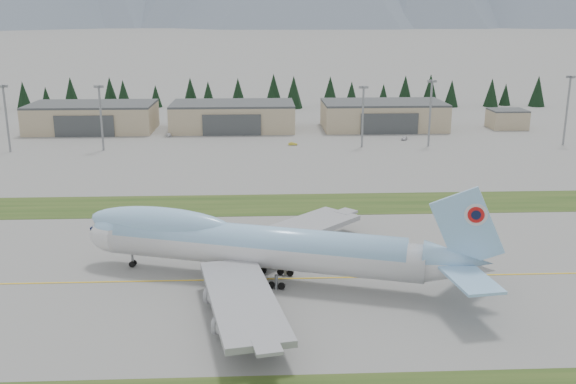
{
  "coord_description": "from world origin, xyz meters",
  "views": [
    {
      "loc": [
        -5.0,
        -103.51,
        44.65
      ],
      "look_at": [
        1.13,
        27.66,
        8.0
      ],
      "focal_mm": 40.0,
      "sensor_mm": 36.0,
      "label": 1
    }
  ],
  "objects_px": {
    "service_vehicle_a": "(169,136)",
    "hangar_left": "(93,117)",
    "hangar_center": "(233,116)",
    "boeing_747_freighter": "(257,245)",
    "service_vehicle_b": "(293,145)",
    "hangar_right": "(383,115)",
    "service_vehicle_c": "(404,140)"
  },
  "relations": [
    {
      "from": "hangar_right",
      "to": "service_vehicle_a",
      "type": "relative_size",
      "value": 12.21
    },
    {
      "from": "boeing_747_freighter",
      "to": "hangar_center",
      "type": "xyz_separation_m",
      "value": [
        -9.58,
        150.01,
        -0.95
      ]
    },
    {
      "from": "hangar_center",
      "to": "service_vehicle_a",
      "type": "relative_size",
      "value": 12.21
    },
    {
      "from": "service_vehicle_a",
      "to": "hangar_left",
      "type": "bearing_deg",
      "value": 133.5
    },
    {
      "from": "boeing_747_freighter",
      "to": "hangar_center",
      "type": "height_order",
      "value": "boeing_747_freighter"
    },
    {
      "from": "service_vehicle_a",
      "to": "service_vehicle_b",
      "type": "xyz_separation_m",
      "value": [
        45.8,
        -18.9,
        0.0
      ]
    },
    {
      "from": "hangar_center",
      "to": "hangar_right",
      "type": "relative_size",
      "value": 1.0
    },
    {
      "from": "hangar_right",
      "to": "hangar_left",
      "type": "bearing_deg",
      "value": 180.0
    },
    {
      "from": "hangar_center",
      "to": "boeing_747_freighter",
      "type": "bearing_deg",
      "value": -86.35
    },
    {
      "from": "boeing_747_freighter",
      "to": "hangar_left",
      "type": "relative_size",
      "value": 1.52
    },
    {
      "from": "hangar_right",
      "to": "service_vehicle_c",
      "type": "height_order",
      "value": "hangar_right"
    },
    {
      "from": "hangar_left",
      "to": "hangar_center",
      "type": "xyz_separation_m",
      "value": [
        55.0,
        0.0,
        0.0
      ]
    },
    {
      "from": "hangar_center",
      "to": "service_vehicle_b",
      "type": "height_order",
      "value": "hangar_center"
    },
    {
      "from": "hangar_left",
      "to": "service_vehicle_b",
      "type": "relative_size",
      "value": 15.01
    },
    {
      "from": "hangar_left",
      "to": "service_vehicle_b",
      "type": "height_order",
      "value": "hangar_left"
    },
    {
      "from": "service_vehicle_a",
      "to": "service_vehicle_b",
      "type": "distance_m",
      "value": 49.55
    },
    {
      "from": "hangar_left",
      "to": "hangar_right",
      "type": "relative_size",
      "value": 1.0
    },
    {
      "from": "hangar_right",
      "to": "service_vehicle_c",
      "type": "xyz_separation_m",
      "value": [
        3.37,
        -24.55,
        -5.39
      ]
    },
    {
      "from": "hangar_center",
      "to": "hangar_right",
      "type": "height_order",
      "value": "same"
    },
    {
      "from": "hangar_left",
      "to": "hangar_right",
      "type": "distance_m",
      "value": 115.0
    },
    {
      "from": "hangar_left",
      "to": "service_vehicle_a",
      "type": "distance_m",
      "value": 34.48
    },
    {
      "from": "hangar_center",
      "to": "service_vehicle_b",
      "type": "relative_size",
      "value": 15.01
    },
    {
      "from": "service_vehicle_a",
      "to": "service_vehicle_b",
      "type": "height_order",
      "value": "service_vehicle_a"
    },
    {
      "from": "boeing_747_freighter",
      "to": "service_vehicle_c",
      "type": "relative_size",
      "value": 17.37
    },
    {
      "from": "boeing_747_freighter",
      "to": "hangar_right",
      "type": "height_order",
      "value": "boeing_747_freighter"
    },
    {
      "from": "hangar_center",
      "to": "service_vehicle_a",
      "type": "xyz_separation_m",
      "value": [
        -23.79,
        -13.64,
        -5.39
      ]
    },
    {
      "from": "boeing_747_freighter",
      "to": "service_vehicle_c",
      "type": "height_order",
      "value": "boeing_747_freighter"
    },
    {
      "from": "hangar_right",
      "to": "boeing_747_freighter",
      "type": "bearing_deg",
      "value": -108.58
    },
    {
      "from": "boeing_747_freighter",
      "to": "service_vehicle_b",
      "type": "distance_m",
      "value": 118.3
    },
    {
      "from": "service_vehicle_b",
      "to": "service_vehicle_c",
      "type": "distance_m",
      "value": 42.12
    },
    {
      "from": "hangar_left",
      "to": "hangar_center",
      "type": "relative_size",
      "value": 1.0
    },
    {
      "from": "hangar_center",
      "to": "service_vehicle_a",
      "type": "distance_m",
      "value": 27.95
    }
  ]
}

